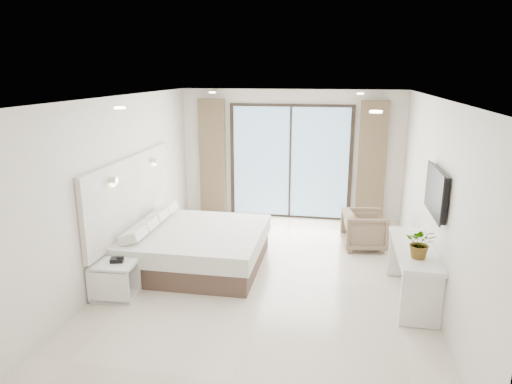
# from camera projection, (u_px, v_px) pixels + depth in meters

# --- Properties ---
(ground) EXTENTS (6.20, 6.20, 0.00)m
(ground) POSITION_uv_depth(u_px,v_px,m) (267.00, 278.00, 6.93)
(ground) COLOR beige
(ground) RESTS_ON ground
(room_shell) EXTENTS (4.62, 6.22, 2.72)m
(room_shell) POSITION_uv_depth(u_px,v_px,m) (263.00, 166.00, 7.30)
(room_shell) COLOR silver
(room_shell) RESTS_ON ground
(bed) EXTENTS (2.14, 2.04, 0.74)m
(bed) POSITION_uv_depth(u_px,v_px,m) (195.00, 247.00, 7.34)
(bed) COLOR #513831
(bed) RESTS_ON ground
(nightstand) EXTENTS (0.58, 0.49, 0.51)m
(nightstand) POSITION_uv_depth(u_px,v_px,m) (115.00, 280.00, 6.29)
(nightstand) COLOR white
(nightstand) RESTS_ON ground
(phone) EXTENTS (0.21, 0.18, 0.06)m
(phone) POSITION_uv_depth(u_px,v_px,m) (117.00, 260.00, 6.26)
(phone) COLOR black
(phone) RESTS_ON nightstand
(console_desk) EXTENTS (0.51, 1.63, 0.77)m
(console_desk) POSITION_uv_depth(u_px,v_px,m) (413.00, 261.00, 6.16)
(console_desk) COLOR white
(console_desk) RESTS_ON ground
(plant) EXTENTS (0.43, 0.46, 0.31)m
(plant) POSITION_uv_depth(u_px,v_px,m) (420.00, 246.00, 5.71)
(plant) COLOR #33662D
(plant) RESTS_ON console_desk
(armchair) EXTENTS (0.77, 0.80, 0.74)m
(armchair) POSITION_uv_depth(u_px,v_px,m) (365.00, 228.00, 8.05)
(armchair) COLOR #7C6251
(armchair) RESTS_ON ground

